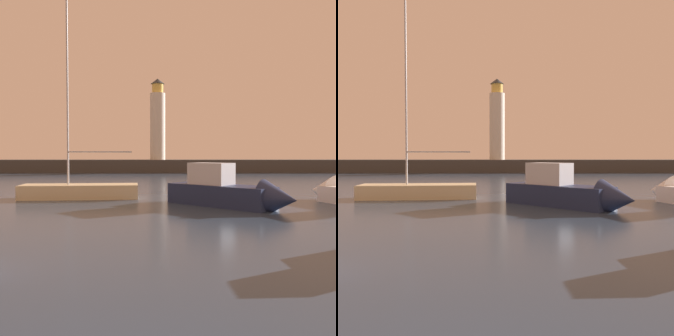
# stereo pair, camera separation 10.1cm
# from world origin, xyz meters

# --- Properties ---
(ground_plane) EXTENTS (220.00, 220.00, 0.00)m
(ground_plane) POSITION_xyz_m (0.00, 28.37, 0.00)
(ground_plane) COLOR #2D3D51
(breakwater) EXTENTS (72.58, 5.55, 1.94)m
(breakwater) POSITION_xyz_m (0.00, 56.73, 0.97)
(breakwater) COLOR #423F3D
(breakwater) RESTS_ON ground_plane
(lighthouse) EXTENTS (2.35, 2.35, 12.55)m
(lighthouse) POSITION_xyz_m (-0.20, 56.73, 7.88)
(lighthouse) COLOR silver
(lighthouse) RESTS_ON breakwater
(motorboat_3) EXTENTS (6.54, 6.28, 2.59)m
(motorboat_3) POSITION_xyz_m (4.19, 17.64, 0.76)
(motorboat_3) COLOR #1E284C
(motorboat_3) RESTS_ON ground_plane
(sailboat_moored) EXTENTS (7.31, 2.60, 12.18)m
(sailboat_moored) POSITION_xyz_m (-4.64, 21.62, 0.52)
(sailboat_moored) COLOR beige
(sailboat_moored) RESTS_ON ground_plane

